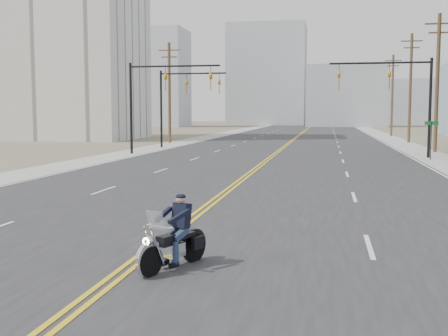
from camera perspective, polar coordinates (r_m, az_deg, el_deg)
name	(u,v)px	position (r m, az deg, el deg)	size (l,w,h in m)	color
ground_plane	(105,287)	(10.76, -12.00, -11.74)	(400.00, 400.00, 0.00)	#776D56
road	(299,136)	(79.64, 7.62, 3.29)	(20.00, 200.00, 0.01)	#303033
sidewalk_left	(219,135)	(81.03, -0.54, 3.38)	(3.00, 200.00, 0.01)	#A5A5A0
sidewalk_right	(383,136)	(79.89, 15.90, 3.13)	(3.00, 200.00, 0.01)	#A5A5A0
traffic_mast_left	(156,90)	(43.49, -6.93, 7.89)	(7.10, 0.26, 7.00)	black
traffic_mast_right	(401,88)	(41.81, 17.50, 7.77)	(7.10, 0.26, 7.00)	black
traffic_mast_far	(179,94)	(51.26, -4.59, 7.50)	(6.10, 0.26, 7.00)	black
street_sign	(431,134)	(40.08, 20.31, 3.30)	(0.90, 0.06, 2.62)	black
utility_pole_c	(437,81)	(48.30, 20.85, 8.28)	(2.20, 0.30, 11.00)	brown
utility_pole_d	(410,86)	(63.11, 18.41, 7.88)	(2.20, 0.30, 11.50)	brown
utility_pole_e	(392,94)	(79.97, 16.73, 7.22)	(2.20, 0.30, 11.00)	brown
utility_pole_left	(169,91)	(59.83, -5.57, 7.80)	(2.20, 0.30, 10.50)	brown
apartment_block	(61,15)	(72.93, -16.23, 14.73)	(18.00, 14.00, 30.00)	silver
haze_bldg_a	(155,78)	(130.67, -6.98, 9.02)	(14.00, 12.00, 22.00)	#B7BCC6
haze_bldg_b	(346,96)	(134.59, 12.28, 7.13)	(18.00, 14.00, 14.00)	#ADB2B7
haze_bldg_d	(267,76)	(150.65, 4.43, 9.35)	(20.00, 15.00, 26.00)	#ADB2B7
haze_bldg_e	(407,102)	(160.88, 18.10, 6.36)	(14.00, 14.00, 12.00)	#B7BCC6
haze_bldg_f	(118,94)	(149.63, -10.76, 7.38)	(12.00, 12.00, 16.00)	#ADB2B7
motorcyclist	(173,232)	(11.54, -5.22, -6.52)	(0.84, 1.96, 1.53)	black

